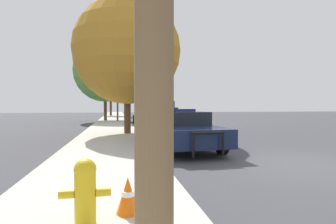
# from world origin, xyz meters

# --- Properties ---
(ground_plane) EXTENTS (110.00, 110.00, 0.00)m
(ground_plane) POSITION_xyz_m (0.00, 0.00, 0.00)
(ground_plane) COLOR #3D3D42
(sidewalk_left) EXTENTS (3.00, 110.00, 0.13)m
(sidewalk_left) POSITION_xyz_m (-5.10, 0.00, 0.07)
(sidewalk_left) COLOR #BCB7AD
(sidewalk_left) RESTS_ON ground_plane
(police_car) EXTENTS (2.34, 5.43, 1.45)m
(police_car) POSITION_xyz_m (-2.45, 3.38, 0.73)
(police_car) COLOR #141E3D
(police_car) RESTS_ON ground_plane
(fire_hydrant) EXTENTS (0.61, 0.27, 0.81)m
(fire_hydrant) POSITION_xyz_m (-5.13, -2.91, 0.56)
(fire_hydrant) COLOR gold
(fire_hydrant) RESTS_ON sidewalk_left
(traffic_light) EXTENTS (3.99, 0.35, 5.63)m
(traffic_light) POSITION_xyz_m (-3.18, 19.11, 4.09)
(traffic_light) COLOR #424247
(traffic_light) RESTS_ON sidewalk_left
(car_background_oncoming) EXTENTS (2.09, 4.15, 1.34)m
(car_background_oncoming) POSITION_xyz_m (2.26, 27.51, 0.73)
(car_background_oncoming) COLOR #B7B7BC
(car_background_oncoming) RESTS_ON ground_plane
(car_background_midblock) EXTENTS (2.18, 4.25, 1.45)m
(car_background_midblock) POSITION_xyz_m (-2.22, 19.06, 0.76)
(car_background_midblock) COLOR slate
(car_background_midblock) RESTS_ON ground_plane
(box_truck) EXTENTS (2.69, 7.10, 3.30)m
(box_truck) POSITION_xyz_m (2.25, 34.77, 1.74)
(box_truck) COLOR #333856
(box_truck) RESTS_ON ground_plane
(tree_sidewalk_near) EXTENTS (5.57, 5.57, 7.09)m
(tree_sidewalk_near) POSITION_xyz_m (-4.21, 7.70, 4.43)
(tree_sidewalk_near) COLOR #4C3823
(tree_sidewalk_near) RESTS_ON sidewalk_left
(tree_sidewalk_mid) EXTENTS (6.10, 6.10, 7.92)m
(tree_sidewalk_mid) POSITION_xyz_m (-5.87, 20.33, 4.99)
(tree_sidewalk_mid) COLOR #4C3823
(tree_sidewalk_mid) RESTS_ON sidewalk_left
(tree_sidewalk_far) EXTENTS (3.82, 3.82, 6.56)m
(tree_sidewalk_far) POSITION_xyz_m (-5.63, 32.93, 4.76)
(tree_sidewalk_far) COLOR #4C3823
(tree_sidewalk_far) RESTS_ON sidewalk_left
(traffic_cone) EXTENTS (0.31, 0.31, 0.48)m
(traffic_cone) POSITION_xyz_m (-4.61, -2.66, 0.37)
(traffic_cone) COLOR orange
(traffic_cone) RESTS_ON sidewalk_left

